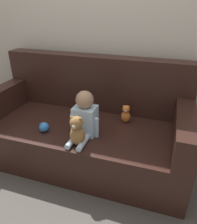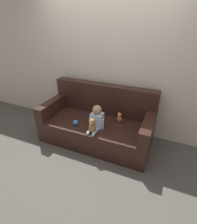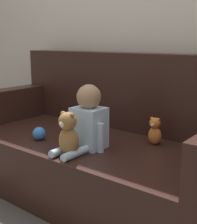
# 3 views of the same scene
# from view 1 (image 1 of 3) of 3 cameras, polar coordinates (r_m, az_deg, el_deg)

# --- Properties ---
(ground_plane) EXTENTS (12.00, 12.00, 0.00)m
(ground_plane) POSITION_cam_1_polar(r_m,az_deg,el_deg) (2.35, -3.55, -11.64)
(ground_plane) COLOR #4C4742
(wall_back) EXTENTS (8.00, 0.05, 2.60)m
(wall_back) POSITION_cam_1_polar(r_m,az_deg,el_deg) (2.35, 0.75, 23.02)
(wall_back) COLOR beige
(wall_back) RESTS_ON ground_plane
(couch) EXTENTS (1.95, 0.92, 0.98)m
(couch) POSITION_cam_1_polar(r_m,az_deg,el_deg) (2.21, -3.09, -3.88)
(couch) COLOR black
(couch) RESTS_ON ground_plane
(person_baby) EXTENTS (0.26, 0.36, 0.40)m
(person_baby) POSITION_cam_1_polar(r_m,az_deg,el_deg) (1.87, -3.65, -1.19)
(person_baby) COLOR silver
(person_baby) RESTS_ON couch
(teddy_bear_brown) EXTENTS (0.13, 0.12, 0.26)m
(teddy_bear_brown) POSITION_cam_1_polar(r_m,az_deg,el_deg) (1.75, -5.62, -5.00)
(teddy_bear_brown) COLOR olive
(teddy_bear_brown) RESTS_ON couch
(plush_toy_side) EXTENTS (0.09, 0.08, 0.18)m
(plush_toy_side) POSITION_cam_1_polar(r_m,az_deg,el_deg) (2.10, 7.16, -0.49)
(plush_toy_side) COLOR orange
(plush_toy_side) RESTS_ON couch
(toy_ball) EXTENTS (0.09, 0.09, 0.09)m
(toy_ball) POSITION_cam_1_polar(r_m,az_deg,el_deg) (2.02, -14.04, -3.84)
(toy_ball) COLOR #337FDB
(toy_ball) RESTS_ON couch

